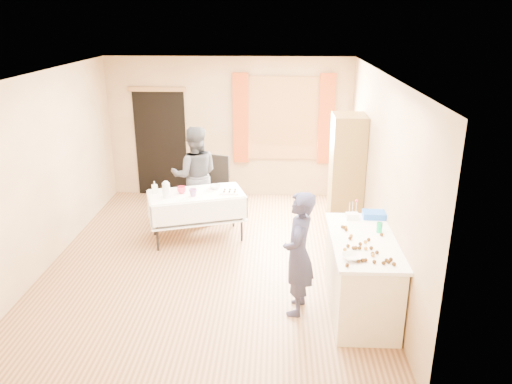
{
  "coord_description": "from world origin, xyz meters",
  "views": [
    {
      "loc": [
        0.89,
        -6.34,
        3.31
      ],
      "look_at": [
        0.62,
        0.0,
        1.04
      ],
      "focal_mm": 35.0,
      "sensor_mm": 36.0,
      "label": 1
    }
  ],
  "objects_px": {
    "cabinet": "(346,174)",
    "girl": "(298,254)",
    "woman": "(195,175)",
    "party_table": "(197,211)",
    "counter": "(361,275)",
    "chair": "(215,197)"
  },
  "relations": [
    {
      "from": "cabinet",
      "to": "woman",
      "type": "height_order",
      "value": "cabinet"
    },
    {
      "from": "cabinet",
      "to": "counter",
      "type": "relative_size",
      "value": 1.21
    },
    {
      "from": "girl",
      "to": "chair",
      "type": "bearing_deg",
      "value": -145.7
    },
    {
      "from": "counter",
      "to": "chair",
      "type": "xyz_separation_m",
      "value": [
        -2.07,
        2.93,
        -0.15
      ]
    },
    {
      "from": "counter",
      "to": "woman",
      "type": "distance_m",
      "value": 3.48
    },
    {
      "from": "cabinet",
      "to": "girl",
      "type": "bearing_deg",
      "value": -108.99
    },
    {
      "from": "chair",
      "to": "woman",
      "type": "distance_m",
      "value": 0.68
    },
    {
      "from": "counter",
      "to": "woman",
      "type": "relative_size",
      "value": 0.95
    },
    {
      "from": "party_table",
      "to": "cabinet",
      "type": "bearing_deg",
      "value": -6.35
    },
    {
      "from": "cabinet",
      "to": "girl",
      "type": "relative_size",
      "value": 1.26
    },
    {
      "from": "cabinet",
      "to": "girl",
      "type": "distance_m",
      "value": 2.58
    },
    {
      "from": "cabinet",
      "to": "party_table",
      "type": "height_order",
      "value": "cabinet"
    },
    {
      "from": "girl",
      "to": "counter",
      "type": "bearing_deg",
      "value": 105.35
    },
    {
      "from": "woman",
      "to": "chair",
      "type": "bearing_deg",
      "value": -134.51
    },
    {
      "from": "party_table",
      "to": "girl",
      "type": "height_order",
      "value": "girl"
    },
    {
      "from": "cabinet",
      "to": "party_table",
      "type": "bearing_deg",
      "value": -168.44
    },
    {
      "from": "girl",
      "to": "party_table",
      "type": "bearing_deg",
      "value": -132.66
    },
    {
      "from": "girl",
      "to": "woman",
      "type": "height_order",
      "value": "woman"
    },
    {
      "from": "counter",
      "to": "girl",
      "type": "xyz_separation_m",
      "value": [
        -0.74,
        -0.07,
        0.29
      ]
    },
    {
      "from": "cabinet",
      "to": "counter",
      "type": "bearing_deg",
      "value": -92.42
    },
    {
      "from": "chair",
      "to": "woman",
      "type": "xyz_separation_m",
      "value": [
        -0.26,
        -0.37,
        0.51
      ]
    },
    {
      "from": "cabinet",
      "to": "chair",
      "type": "bearing_deg",
      "value": 165.56
    }
  ]
}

